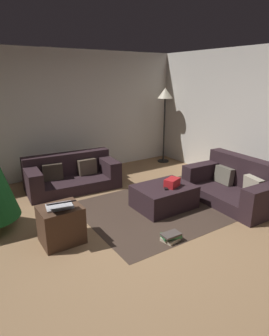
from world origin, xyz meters
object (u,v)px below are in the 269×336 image
(laptop, at_px, (60,205))
(couch_right, at_px, (236,185))
(book_stack, at_px, (171,237))
(couch_left, at_px, (71,175))
(gift_box, at_px, (172,183))
(side_table, at_px, (61,224))
(tv_remote, at_px, (166,188))
(ottoman, at_px, (164,196))
(corner_lamp, at_px, (165,99))

(laptop, bearing_deg, couch_right, -6.25)
(couch_right, xyz_separation_m, book_stack, (-1.77, -0.38, -0.22))
(couch_left, distance_m, gift_box, 2.05)
(couch_left, bearing_deg, side_table, 69.33)
(couch_right, bearing_deg, tv_remote, 76.05)
(couch_right, height_order, tv_remote, couch_right)
(ottoman, distance_m, book_stack, 1.03)
(ottoman, xyz_separation_m, corner_lamp, (1.66, 2.09, 1.36))
(side_table, xyz_separation_m, book_stack, (1.20, -0.77, -0.19))
(gift_box, relative_size, side_table, 0.50)
(couch_right, xyz_separation_m, side_table, (-2.97, 0.38, -0.03))
(gift_box, relative_size, corner_lamp, 0.14)
(laptop, relative_size, book_stack, 1.56)
(side_table, bearing_deg, ottoman, 2.91)
(laptop, distance_m, book_stack, 1.49)
(gift_box, height_order, book_stack, gift_box)
(book_stack, bearing_deg, laptop, 149.69)
(couch_left, relative_size, gift_box, 6.80)
(tv_remote, relative_size, book_stack, 0.57)
(couch_right, distance_m, gift_box, 1.19)
(ottoman, distance_m, gift_box, 0.28)
(side_table, height_order, book_stack, side_table)
(side_table, height_order, corner_lamp, corner_lamp)
(ottoman, bearing_deg, corner_lamp, 51.57)
(side_table, bearing_deg, couch_left, 65.04)
(laptop, relative_size, corner_lamp, 0.24)
(ottoman, bearing_deg, couch_right, -21.56)
(side_table, bearing_deg, gift_box, 0.03)
(couch_left, relative_size, laptop, 4.01)
(couch_right, relative_size, book_stack, 5.72)
(side_table, distance_m, laptop, 0.31)
(couch_left, xyz_separation_m, side_table, (-0.82, -1.77, -0.01))
(couch_left, distance_m, ottoman, 1.93)
(tv_remote, bearing_deg, couch_right, 15.08)
(ottoman, distance_m, corner_lamp, 2.99)
(couch_left, distance_m, couch_right, 3.04)
(side_table, relative_size, book_stack, 1.85)
(gift_box, bearing_deg, laptop, -178.16)
(gift_box, xyz_separation_m, book_stack, (-0.65, -0.77, -0.38))
(couch_right, bearing_deg, book_stack, 105.10)
(gift_box, bearing_deg, ottoman, 134.66)
(couch_left, xyz_separation_m, couch_right, (2.14, -2.15, 0.03))
(couch_right, distance_m, side_table, 2.99)
(couch_right, distance_m, laptop, 3.01)
(ottoman, relative_size, side_table, 1.80)
(laptop, bearing_deg, ottoman, 4.78)
(tv_remote, xyz_separation_m, side_table, (-1.72, 0.01, -0.14))
(couch_right, relative_size, ottoman, 1.72)
(couch_left, xyz_separation_m, corner_lamp, (2.60, 0.41, 1.29))
(ottoman, bearing_deg, couch_left, 119.34)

